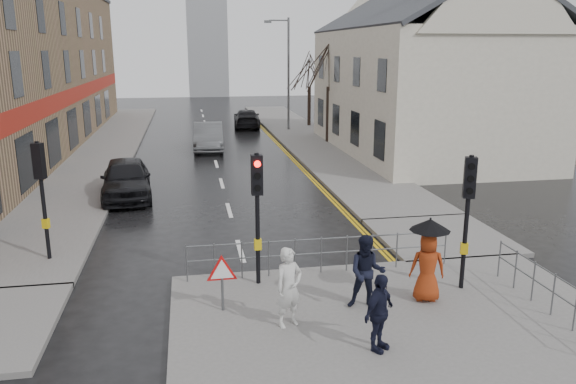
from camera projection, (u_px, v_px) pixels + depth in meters
name	position (u px, v px, depth m)	size (l,w,h in m)	color
ground	(252.00, 292.00, 14.26)	(120.00, 120.00, 0.00)	black
near_pavement	(418.00, 348.00, 11.42)	(10.00, 9.00, 0.14)	#605E5B
left_pavement	(106.00, 146.00, 35.06)	(4.00, 44.00, 0.14)	#605E5B
right_pavement	(303.00, 136.00, 39.19)	(4.00, 40.00, 0.14)	#605E5B
pavement_bridge_right	(440.00, 237.00, 18.21)	(4.00, 4.20, 0.14)	#605E5B
building_right_cream	(422.00, 70.00, 32.28)	(9.00, 16.40, 10.10)	beige
church_tower	(206.00, 24.00, 71.39)	(5.00, 5.00, 18.00)	gray
traffic_signal_near_left	(257.00, 196.00, 13.87)	(0.28, 0.27, 3.40)	black
traffic_signal_near_right	(468.00, 199.00, 13.58)	(0.34, 0.33, 3.40)	black
traffic_signal_far_left	(41.00, 180.00, 15.57)	(0.34, 0.33, 3.40)	black
guard_railing_front	(321.00, 247.00, 14.95)	(7.14, 0.04, 1.00)	#595B5E
guard_railing_side	(554.00, 286.00, 12.54)	(0.04, 4.54, 1.00)	#595B5E
warning_sign	(222.00, 274.00, 12.71)	(0.80, 0.07, 1.35)	#595B5E
street_lamp	(286.00, 67.00, 40.78)	(1.83, 0.25, 8.00)	#595B5E
tree_near	(329.00, 63.00, 35.24)	(2.40, 2.40, 6.58)	black
tree_far	(309.00, 70.00, 43.13)	(2.40, 2.40, 5.64)	black
pedestrian_a	(289.00, 287.00, 12.02)	(0.65, 0.42, 1.77)	silver
pedestrian_b	(367.00, 272.00, 12.85)	(0.85, 0.67, 1.76)	black
pedestrian_with_umbrella	(428.00, 256.00, 13.20)	(0.96, 0.96, 2.03)	maroon
pedestrian_d	(379.00, 313.00, 11.04)	(0.94, 0.39, 1.61)	black
car_parked	(126.00, 179.00, 22.99)	(1.93, 4.81, 1.64)	black
car_mid	(208.00, 137.00, 34.00)	(1.72, 4.93, 1.63)	#505256
car_far	(247.00, 119.00, 43.61)	(1.98, 4.88, 1.42)	black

